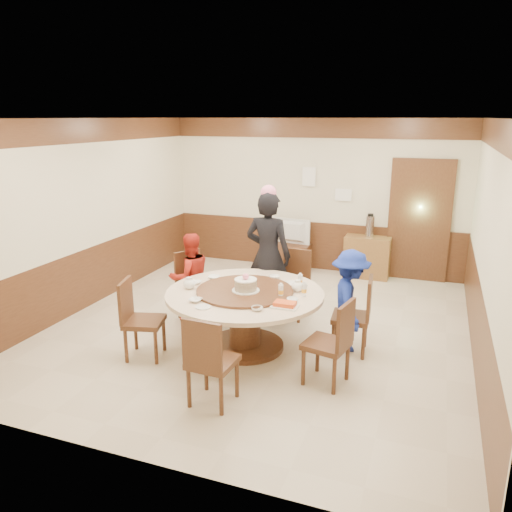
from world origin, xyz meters
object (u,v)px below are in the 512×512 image
(person_red, at_px, (190,277))
(birthday_cake, at_px, (246,285))
(person_standing, at_px, (268,255))
(person_blue, at_px, (350,301))
(side_cabinet, at_px, (367,257))
(shrimp_platter, at_px, (285,305))
(television, at_px, (288,232))
(thermos, at_px, (370,226))
(banquet_table, at_px, (245,308))
(tv_stand, at_px, (287,256))

(person_red, relative_size, birthday_cake, 3.76)
(person_standing, bearing_deg, birthday_cake, 98.49)
(person_blue, xyz_separation_m, side_cabinet, (-0.20, 3.03, -0.26))
(shrimp_platter, bearing_deg, person_blue, 51.33)
(television, height_order, thermos, thermos)
(thermos, bearing_deg, shrimp_platter, -96.40)
(side_cabinet, bearing_deg, person_standing, -114.82)
(person_standing, xyz_separation_m, person_red, (-0.99, -0.51, -0.28))
(banquet_table, bearing_deg, shrimp_platter, -27.84)
(banquet_table, distance_m, person_red, 1.22)
(shrimp_platter, relative_size, thermos, 0.79)
(television, bearing_deg, tv_stand, 6.73)
(person_red, height_order, tv_stand, person_red)
(side_cabinet, bearing_deg, person_red, -125.94)
(banquet_table, bearing_deg, thermos, 73.36)
(person_blue, height_order, side_cabinet, person_blue)
(banquet_table, bearing_deg, television, 97.81)
(shrimp_platter, xyz_separation_m, tv_stand, (-1.08, 3.76, -0.53))
(thermos, bearing_deg, television, -178.86)
(person_red, relative_size, person_blue, 0.99)
(birthday_cake, bearing_deg, person_red, 149.52)
(person_standing, height_order, thermos, person_standing)
(person_red, relative_size, thermos, 3.34)
(person_blue, bearing_deg, television, 11.37)
(birthday_cake, distance_m, shrimp_platter, 0.65)
(birthday_cake, bearing_deg, side_cabinet, 74.28)
(tv_stand, bearing_deg, person_blue, -60.59)
(television, bearing_deg, birthday_cake, 104.92)
(person_blue, xyz_separation_m, television, (-1.69, 3.00, 0.10))
(person_blue, relative_size, birthday_cake, 3.78)
(television, xyz_separation_m, side_cabinet, (1.49, 0.03, -0.36))
(banquet_table, height_order, person_standing, person_standing)
(birthday_cake, height_order, thermos, thermos)
(birthday_cake, distance_m, television, 3.51)
(person_standing, height_order, tv_stand, person_standing)
(birthday_cake, relative_size, thermos, 0.89)
(side_cabinet, bearing_deg, television, -178.84)
(birthday_cake, distance_m, side_cabinet, 3.67)
(shrimp_platter, bearing_deg, tv_stand, 106.07)
(banquet_table, bearing_deg, tv_stand, 97.81)
(person_standing, height_order, shrimp_platter, person_standing)
(person_standing, height_order, side_cabinet, person_standing)
(person_standing, height_order, birthday_cake, person_standing)
(banquet_table, height_order, birthday_cake, birthday_cake)
(shrimp_platter, distance_m, television, 3.91)
(side_cabinet, bearing_deg, banquet_table, -106.35)
(birthday_cake, bearing_deg, person_standing, 95.14)
(birthday_cake, xyz_separation_m, television, (-0.50, 3.48, -0.12))
(side_cabinet, xyz_separation_m, thermos, (0.02, 0.00, 0.56))
(tv_stand, distance_m, television, 0.48)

